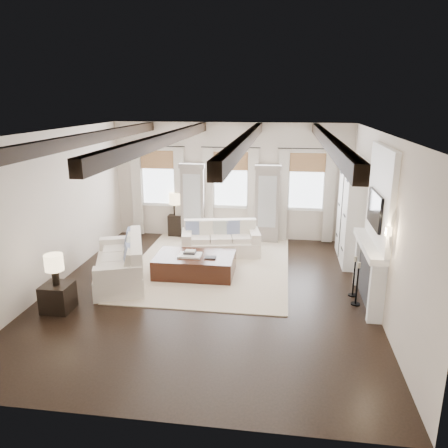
# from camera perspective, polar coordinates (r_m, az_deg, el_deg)

# --- Properties ---
(ground) EXTENTS (7.50, 7.50, 0.00)m
(ground) POSITION_cam_1_polar(r_m,az_deg,el_deg) (9.02, -2.10, -8.88)
(ground) COLOR black
(ground) RESTS_ON ground
(room_shell) EXTENTS (6.54, 7.54, 3.22)m
(room_shell) POSITION_cam_1_polar(r_m,az_deg,el_deg) (9.17, 3.37, 4.00)
(room_shell) COLOR beige
(room_shell) RESTS_ON ground
(area_rug) EXTENTS (3.61, 4.93, 0.02)m
(area_rug) POSITION_cam_1_polar(r_m,az_deg,el_deg) (10.51, -1.57, -5.10)
(area_rug) COLOR beige
(area_rug) RESTS_ON ground
(sofa_back) EXTENTS (2.07, 1.23, 0.83)m
(sofa_back) POSITION_cam_1_polar(r_m,az_deg,el_deg) (11.06, -0.44, -2.21)
(sofa_back) COLOR white
(sofa_back) RESTS_ON ground
(sofa_left) EXTENTS (1.64, 2.36, 0.92)m
(sofa_left) POSITION_cam_1_polar(r_m,az_deg,el_deg) (9.70, -13.08, -5.08)
(sofa_left) COLOR white
(sofa_left) RESTS_ON ground
(ottoman) EXTENTS (1.75, 1.10, 0.46)m
(ottoman) POSITION_cam_1_polar(r_m,az_deg,el_deg) (9.79, -3.83, -5.39)
(ottoman) COLOR black
(ottoman) RESTS_ON ground
(tray) EXTENTS (0.50, 0.38, 0.04)m
(tray) POSITION_cam_1_polar(r_m,az_deg,el_deg) (9.68, -4.48, -4.08)
(tray) COLOR white
(tray) RESTS_ON ottoman
(book_lower) EXTENTS (0.26, 0.20, 0.04)m
(book_lower) POSITION_cam_1_polar(r_m,az_deg,el_deg) (9.73, -4.49, -3.74)
(book_lower) COLOR #262628
(book_lower) RESTS_ON tray
(book_upper) EXTENTS (0.22, 0.17, 0.03)m
(book_upper) POSITION_cam_1_polar(r_m,az_deg,el_deg) (9.72, -4.44, -3.54)
(book_upper) COLOR beige
(book_upper) RESTS_ON book_lower
(book_loose) EXTENTS (0.24, 0.18, 0.03)m
(book_loose) POSITION_cam_1_polar(r_m,az_deg,el_deg) (9.53, -1.80, -4.41)
(book_loose) COLOR #262628
(book_loose) RESTS_ON ottoman
(side_table_front) EXTENTS (0.52, 0.52, 0.52)m
(side_table_front) POSITION_cam_1_polar(r_m,az_deg,el_deg) (8.76, -20.88, -8.93)
(side_table_front) COLOR black
(side_table_front) RESTS_ON ground
(lamp_front) EXTENTS (0.34, 0.34, 0.58)m
(lamp_front) POSITION_cam_1_polar(r_m,az_deg,el_deg) (8.52, -21.31, -4.93)
(lamp_front) COLOR black
(lamp_front) RESTS_ON side_table_front
(side_table_back) EXTENTS (0.41, 0.41, 0.62)m
(side_table_back) POSITION_cam_1_polar(r_m,az_deg,el_deg) (12.61, -6.22, -0.12)
(side_table_back) COLOR black
(side_table_back) RESTS_ON ground
(lamp_back) EXTENTS (0.37, 0.37, 0.64)m
(lamp_back) POSITION_cam_1_polar(r_m,az_deg,el_deg) (12.43, -6.32, 3.18)
(lamp_back) COLOR black
(lamp_back) RESTS_ON side_table_back
(candlestick_near) EXTENTS (0.17, 0.17, 0.86)m
(candlestick_near) POSITION_cam_1_polar(r_m,az_deg,el_deg) (8.74, 16.96, -7.90)
(candlestick_near) COLOR black
(candlestick_near) RESTS_ON ground
(candlestick_far) EXTENTS (0.17, 0.17, 0.84)m
(candlestick_far) POSITION_cam_1_polar(r_m,az_deg,el_deg) (9.10, 16.59, -6.96)
(candlestick_far) COLOR black
(candlestick_far) RESTS_ON ground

